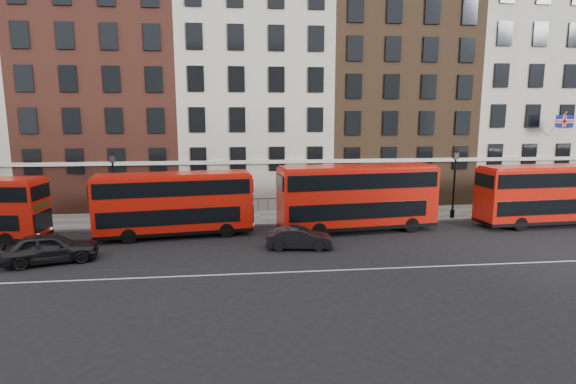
{
  "coord_description": "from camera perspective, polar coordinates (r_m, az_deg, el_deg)",
  "views": [
    {
      "loc": [
        -1.65,
        -24.04,
        8.07
      ],
      "look_at": [
        1.63,
        5.0,
        3.0
      ],
      "focal_mm": 28.0,
      "sensor_mm": 36.0,
      "label": 1
    }
  ],
  "objects": [
    {
      "name": "ground",
      "position": [
        25.42,
        -2.41,
        -8.68
      ],
      "size": [
        120.0,
        120.0,
        0.0
      ],
      "primitive_type": "plane",
      "color": "black",
      "rests_on": "ground"
    },
    {
      "name": "lamp_post_right",
      "position": [
        36.67,
        20.37,
        1.4
      ],
      "size": [
        0.44,
        0.44,
        5.33
      ],
      "color": "black",
      "rests_on": "pavement"
    },
    {
      "name": "bus_d",
      "position": [
        37.75,
        30.18,
        -0.18
      ],
      "size": [
        10.68,
        3.17,
        4.43
      ],
      "rotation": [
        0.0,
        0.0,
        0.06
      ],
      "color": "red",
      "rests_on": "ground"
    },
    {
      "name": "traffic_light",
      "position": [
        41.55,
        31.9,
        0.57
      ],
      "size": [
        0.25,
        0.45,
        3.27
      ],
      "color": "black",
      "rests_on": "pavement"
    },
    {
      "name": "building_terrace",
      "position": [
        42.0,
        -4.72,
        12.77
      ],
      "size": [
        64.0,
        11.95,
        22.0
      ],
      "color": "#B2AA9A",
      "rests_on": "ground"
    },
    {
      "name": "bus_b",
      "position": [
        30.65,
        -14.27,
        -1.34
      ],
      "size": [
        10.38,
        3.73,
        4.27
      ],
      "rotation": [
        0.0,
        0.0,
        0.13
      ],
      "color": "red",
      "rests_on": "ground"
    },
    {
      "name": "kerb",
      "position": [
        33.07,
        -3.4,
        -4.16
      ],
      "size": [
        80.0,
        0.3,
        0.16
      ],
      "primitive_type": "cube",
      "color": "gray",
      "rests_on": "ground"
    },
    {
      "name": "iron_railings",
      "position": [
        37.52,
        -3.8,
        -1.59
      ],
      "size": [
        6.6,
        0.06,
        1.0
      ],
      "primitive_type": null,
      "color": "black",
      "rests_on": "pavement"
    },
    {
      "name": "road_centre_line",
      "position": [
        23.53,
        -2.06,
        -10.21
      ],
      "size": [
        70.0,
        0.12,
        0.01
      ],
      "primitive_type": "cube",
      "color": "white",
      "rests_on": "ground"
    },
    {
      "name": "car_rear",
      "position": [
        28.08,
        -27.99,
        -6.27
      ],
      "size": [
        5.26,
        3.25,
        1.67
      ],
      "primitive_type": "imported",
      "rotation": [
        0.0,
        0.0,
        1.85
      ],
      "color": "black",
      "rests_on": "ground"
    },
    {
      "name": "bus_c",
      "position": [
        31.4,
        8.76,
        -0.53
      ],
      "size": [
        11.22,
        3.83,
        4.62
      ],
      "rotation": [
        0.0,
        0.0,
        0.11
      ],
      "color": "red",
      "rests_on": "ground"
    },
    {
      "name": "pavement",
      "position": [
        35.5,
        -3.62,
        -3.2
      ],
      "size": [
        80.0,
        5.0,
        0.15
      ],
      "primitive_type": "cube",
      "color": "slate",
      "rests_on": "ground"
    },
    {
      "name": "lamp_post_left",
      "position": [
        34.15,
        -21.22,
        0.77
      ],
      "size": [
        0.44,
        0.44,
        5.33
      ],
      "color": "black",
      "rests_on": "pavement"
    },
    {
      "name": "car_front",
      "position": [
        27.36,
        1.43,
        -5.87
      ],
      "size": [
        4.15,
        1.84,
        1.32
      ],
      "primitive_type": "imported",
      "rotation": [
        0.0,
        0.0,
        1.46
      ],
      "color": "black",
      "rests_on": "ground"
    }
  ]
}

